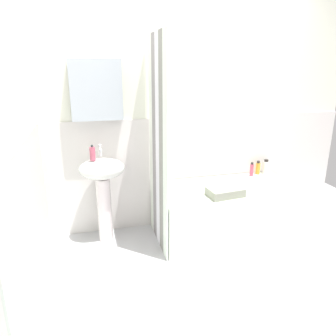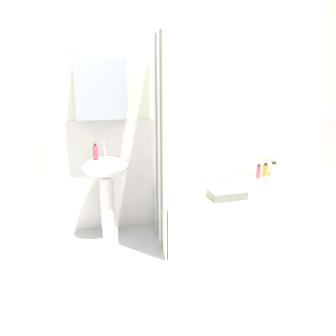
{
  "view_description": "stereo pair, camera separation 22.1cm",
  "coord_description": "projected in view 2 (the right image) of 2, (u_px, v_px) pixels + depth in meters",
  "views": [
    {
      "loc": [
        -1.09,
        -2.01,
        1.72
      ],
      "look_at": [
        -0.41,
        0.65,
        0.85
      ],
      "focal_mm": 34.61,
      "sensor_mm": 36.0,
      "label": 1
    },
    {
      "loc": [
        -0.88,
        -2.05,
        1.72
      ],
      "look_at": [
        -0.41,
        0.65,
        0.85
      ],
      "focal_mm": 34.61,
      "sensor_mm": 36.0,
      "label": 2
    }
  ],
  "objects": [
    {
      "name": "wall_back_tiled",
      "position": [
        191.0,
        123.0,
        3.43
      ],
      "size": [
        3.6,
        0.18,
        2.4
      ],
      "color": "white",
      "rests_on": "ground_plane"
    },
    {
      "name": "shower_curtain",
      "position": [
        159.0,
        146.0,
        3.02
      ],
      "size": [
        0.01,
        0.74,
        2.0
      ],
      "color": "white",
      "rests_on": "ground_plane"
    },
    {
      "name": "soap_dispenser",
      "position": [
        96.0,
        152.0,
        3.08
      ],
      "size": [
        0.05,
        0.05,
        0.15
      ],
      "color": "#C35269",
      "rests_on": "sink"
    },
    {
      "name": "conditioner_bottle",
      "position": [
        265.0,
        170.0,
        3.64
      ],
      "size": [
        0.05,
        0.05,
        0.16
      ],
      "color": "orange",
      "rests_on": "bathtub"
    },
    {
      "name": "bathtub",
      "position": [
        230.0,
        213.0,
        3.36
      ],
      "size": [
        1.43,
        0.74,
        0.52
      ],
      "primitive_type": "cube",
      "color": "silver",
      "rests_on": "ground_plane"
    },
    {
      "name": "towel_folded",
      "position": [
        227.0,
        194.0,
        3.06
      ],
      "size": [
        0.36,
        0.25,
        0.08
      ],
      "primitive_type": "cube",
      "rotation": [
        0.0,
        0.0,
        0.11
      ],
      "color": "gray",
      "rests_on": "bathtub"
    },
    {
      "name": "sink",
      "position": [
        106.0,
        180.0,
        3.21
      ],
      "size": [
        0.44,
        0.34,
        0.87
      ],
      "color": "white",
      "rests_on": "ground_plane"
    },
    {
      "name": "wall_left_tiled",
      "position": [
        16.0,
        154.0,
        2.32
      ],
      "size": [
        0.07,
        1.81,
        2.4
      ],
      "color": "white",
      "rests_on": "ground_plane"
    },
    {
      "name": "ground_plane",
      "position": [
        232.0,
        292.0,
        2.6
      ],
      "size": [
        4.8,
        5.6,
        0.04
      ],
      "primitive_type": "cube",
      "color": "#B9B9BB"
    },
    {
      "name": "body_wash_bottle",
      "position": [
        274.0,
        169.0,
        3.65
      ],
      "size": [
        0.07,
        0.07,
        0.17
      ],
      "color": "white",
      "rests_on": "bathtub"
    },
    {
      "name": "shampoo_bottle",
      "position": [
        258.0,
        172.0,
        3.58
      ],
      "size": [
        0.04,
        0.04,
        0.16
      ],
      "color": "#C24764",
      "rests_on": "bathtub"
    },
    {
      "name": "faucet",
      "position": [
        104.0,
        149.0,
        3.2
      ],
      "size": [
        0.03,
        0.12,
        0.12
      ],
      "color": "silver",
      "rests_on": "sink"
    }
  ]
}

